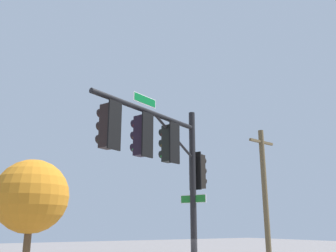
% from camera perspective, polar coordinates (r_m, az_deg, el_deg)
% --- Properties ---
extents(signal_pole_assembly, '(4.78, 2.08, 6.52)m').
position_cam_1_polar(signal_pole_assembly, '(10.76, -0.25, -5.73)').
color(signal_pole_assembly, black).
rests_on(signal_pole_assembly, ground_plane).
extents(utility_pole, '(1.80, 0.35, 7.58)m').
position_cam_1_polar(utility_pole, '(18.78, 14.89, -11.50)').
color(utility_pole, brown).
rests_on(utility_pole, ground_plane).
extents(tree_near, '(3.41, 3.41, 5.92)m').
position_cam_1_polar(tree_near, '(18.49, -20.41, -10.21)').
color(tree_near, brown).
rests_on(tree_near, ground_plane).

